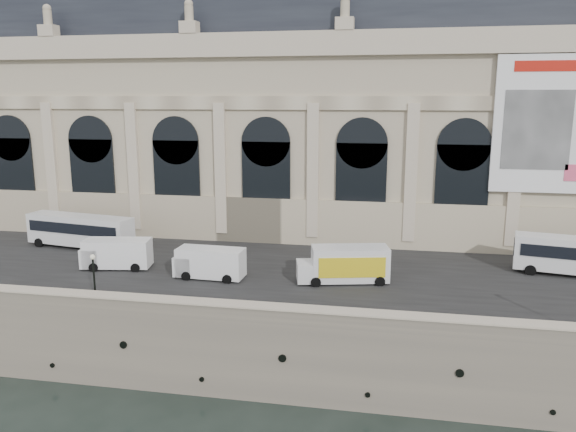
% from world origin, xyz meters
% --- Properties ---
extents(ground, '(260.00, 260.00, 0.00)m').
position_xyz_m(ground, '(0.00, 0.00, 0.00)').
color(ground, black).
rests_on(ground, ground).
extents(quay, '(160.00, 70.00, 6.00)m').
position_xyz_m(quay, '(0.00, 35.00, 3.00)').
color(quay, gray).
rests_on(quay, ground).
extents(street, '(160.00, 24.00, 0.06)m').
position_xyz_m(street, '(0.00, 14.00, 6.03)').
color(street, '#2D2D2D').
rests_on(street, quay).
extents(parapet, '(160.00, 1.40, 1.21)m').
position_xyz_m(parapet, '(0.00, 0.60, 6.62)').
color(parapet, gray).
rests_on(parapet, quay).
extents(museum, '(69.00, 18.70, 29.10)m').
position_xyz_m(museum, '(-5.98, 30.86, 19.72)').
color(museum, '#B7AC8D').
rests_on(museum, quay).
extents(bus_left, '(12.16, 4.43, 3.51)m').
position_xyz_m(bus_left, '(-22.74, 16.31, 7.97)').
color(bus_left, silver).
rests_on(bus_left, quay).
extents(van_b, '(6.50, 3.32, 2.76)m').
position_xyz_m(van_b, '(-15.91, 10.35, 7.41)').
color(van_b, white).
rests_on(van_b, quay).
extents(van_c, '(6.14, 2.72, 2.69)m').
position_xyz_m(van_c, '(-6.54, 9.20, 7.38)').
color(van_c, white).
rests_on(van_c, quay).
extents(box_truck, '(8.10, 4.15, 3.12)m').
position_xyz_m(box_truck, '(5.42, 10.24, 7.57)').
color(box_truck, silver).
rests_on(box_truck, quay).
extents(lamp_left, '(0.40, 0.40, 3.88)m').
position_xyz_m(lamp_left, '(-13.04, 1.79, 7.93)').
color(lamp_left, black).
rests_on(lamp_left, quay).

